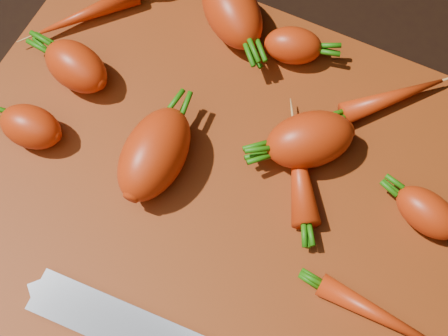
% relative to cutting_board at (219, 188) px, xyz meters
% --- Properties ---
extents(ground, '(2.00, 2.00, 0.01)m').
position_rel_cutting_board_xyz_m(ground, '(0.00, 0.00, -0.01)').
color(ground, black).
extents(cutting_board, '(0.50, 0.40, 0.01)m').
position_rel_cutting_board_xyz_m(cutting_board, '(0.00, 0.00, 0.00)').
color(cutting_board, maroon).
rests_on(cutting_board, ground).
extents(carrot_1, '(0.06, 0.04, 0.04)m').
position_rel_cutting_board_xyz_m(carrot_1, '(-0.17, -0.03, 0.03)').
color(carrot_1, red).
rests_on(carrot_1, cutting_board).
extents(carrot_2, '(0.10, 0.10, 0.05)m').
position_rel_cutting_board_xyz_m(carrot_2, '(-0.06, 0.16, 0.03)').
color(carrot_2, red).
rests_on(carrot_2, cutting_board).
extents(carrot_3, '(0.06, 0.09, 0.05)m').
position_rel_cutting_board_xyz_m(carrot_3, '(-0.06, -0.01, 0.03)').
color(carrot_3, red).
rests_on(carrot_3, cutting_board).
extents(carrot_4, '(0.09, 0.09, 0.05)m').
position_rel_cutting_board_xyz_m(carrot_4, '(0.06, 0.06, 0.03)').
color(carrot_4, red).
rests_on(carrot_4, cutting_board).
extents(carrot_5, '(0.06, 0.05, 0.04)m').
position_rel_cutting_board_xyz_m(carrot_5, '(0.00, 0.15, 0.02)').
color(carrot_5, red).
rests_on(carrot_5, cutting_board).
extents(carrot_6, '(0.07, 0.05, 0.03)m').
position_rel_cutting_board_xyz_m(carrot_6, '(0.17, 0.05, 0.02)').
color(carrot_6, red).
rests_on(carrot_6, cutting_board).
extents(carrot_7, '(0.09, 0.09, 0.02)m').
position_rel_cutting_board_xyz_m(carrot_7, '(0.11, 0.15, 0.02)').
color(carrot_7, red).
rests_on(carrot_7, cutting_board).
extents(carrot_8, '(0.11, 0.03, 0.02)m').
position_rel_cutting_board_xyz_m(carrot_8, '(0.17, -0.05, 0.02)').
color(carrot_8, red).
rests_on(carrot_8, cutting_board).
extents(carrot_9, '(0.07, 0.10, 0.03)m').
position_rel_cutting_board_xyz_m(carrot_9, '(0.06, 0.04, 0.02)').
color(carrot_9, red).
rests_on(carrot_9, cutting_board).
extents(carrot_10, '(0.08, 0.10, 0.02)m').
position_rel_cutting_board_xyz_m(carrot_10, '(-0.20, 0.11, 0.02)').
color(carrot_10, red).
rests_on(carrot_10, cutting_board).
extents(carrot_11, '(0.07, 0.06, 0.04)m').
position_rel_cutting_board_xyz_m(carrot_11, '(-0.17, 0.04, 0.03)').
color(carrot_11, red).
rests_on(carrot_11, cutting_board).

